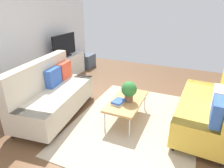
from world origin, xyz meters
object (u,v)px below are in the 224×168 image
at_px(couch_beige, 52,94).
at_px(storage_trunk, 87,61).
at_px(tv_console, 66,67).
at_px(tv, 64,46).
at_px(table_book_0, 118,103).
at_px(bottle_0, 56,57).
at_px(potted_plant, 129,90).
at_px(bottle_1, 59,57).
at_px(couch_green, 210,107).
at_px(coffee_table, 127,101).
at_px(vase_0, 50,58).

height_order(couch_beige, storage_trunk, couch_beige).
height_order(tv_console, storage_trunk, tv_console).
height_order(tv, table_book_0, tv).
bearing_deg(bottle_0, potted_plant, -113.40).
relative_size(couch_beige, tv_console, 1.42).
bearing_deg(bottle_1, table_book_0, -120.09).
distance_m(couch_green, coffee_table, 1.45).
height_order(vase_0, bottle_1, vase_0).
height_order(potted_plant, vase_0, potted_plant).
bearing_deg(storage_trunk, bottle_1, 177.57).
xyz_separation_m(couch_beige, vase_0, (1.28, 1.09, 0.27)).
height_order(couch_green, bottle_1, couch_green).
distance_m(couch_beige, table_book_0, 1.34).
bearing_deg(tv_console, couch_beige, -150.90).
relative_size(couch_green, coffee_table, 1.77).
xyz_separation_m(couch_green, bottle_1, (0.88, 3.84, 0.27)).
distance_m(tv, vase_0, 0.63).
bearing_deg(bottle_0, table_book_0, -117.96).
height_order(couch_beige, coffee_table, couch_beige).
height_order(coffee_table, tv_console, tv_console).
relative_size(tv_console, bottle_0, 6.89).
height_order(couch_beige, vase_0, couch_beige).
relative_size(tv_console, potted_plant, 3.61).
bearing_deg(storage_trunk, tv_console, 174.81).
relative_size(couch_green, table_book_0, 8.11).
bearing_deg(coffee_table, couch_beige, 105.39).
relative_size(couch_green, vase_0, 11.96).
relative_size(couch_beige, vase_0, 12.22).
relative_size(storage_trunk, vase_0, 3.19).
relative_size(tv, bottle_1, 6.69).
bearing_deg(couch_beige, tv, -158.55).
height_order(vase_0, bottle_0, bottle_0).
distance_m(tv_console, bottle_1, 0.51).
distance_m(storage_trunk, table_book_0, 3.58).
bearing_deg(potted_plant, coffee_table, 61.36).
relative_size(table_book_0, bottle_1, 1.61).
distance_m(couch_green, bottle_1, 3.95).
xyz_separation_m(couch_beige, bottle_0, (1.43, 1.00, 0.29)).
height_order(coffee_table, storage_trunk, storage_trunk).
distance_m(tv_console, bottle_0, 0.60).
height_order(table_book_0, vase_0, vase_0).
bearing_deg(tv_console, vase_0, 175.07).
bearing_deg(coffee_table, potted_plant, -118.64).
xyz_separation_m(vase_0, bottle_0, (0.15, -0.09, 0.02)).
bearing_deg(storage_trunk, couch_beige, -162.45).
bearing_deg(bottle_0, tv_console, 5.32).
xyz_separation_m(coffee_table, tv_console, (1.47, 2.46, -0.07)).
bearing_deg(coffee_table, vase_0, 70.44).
distance_m(couch_green, potted_plant, 1.42).
distance_m(potted_plant, table_book_0, 0.30).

